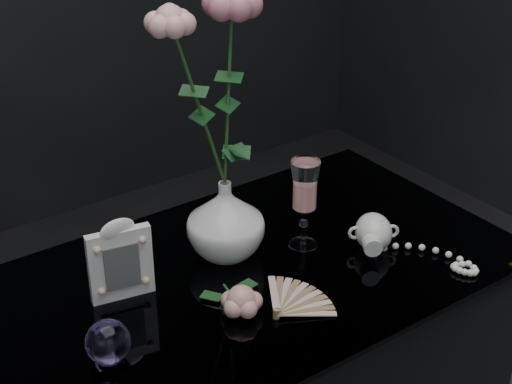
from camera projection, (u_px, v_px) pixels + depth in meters
vase at (226, 219)px, 1.46m from camera, size 0.19×0.19×0.15m
wine_glass at (304, 205)px, 1.48m from camera, size 0.07×0.07×0.18m
picture_frame at (120, 259)px, 1.34m from camera, size 0.13×0.11×0.16m
paperweight at (108, 342)px, 1.22m from camera, size 0.07×0.07×0.07m
paper_fan at (277, 312)px, 1.32m from camera, size 0.22×0.18×0.02m
loose_rose at (241, 300)px, 1.32m from camera, size 0.17×0.19×0.05m
pearl_jar at (374, 230)px, 1.51m from camera, size 0.34×0.35×0.07m
roses at (213, 81)px, 1.33m from camera, size 0.21×0.11×0.41m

